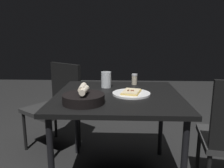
# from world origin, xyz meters

# --- Properties ---
(dining_table) EXTENTS (0.92, 0.91, 0.71)m
(dining_table) POSITION_xyz_m (0.00, 0.00, 0.64)
(dining_table) COLOR black
(dining_table) RESTS_ON ground
(pizza_plate) EXTENTS (0.28, 0.28, 0.04)m
(pizza_plate) POSITION_xyz_m (-0.10, 0.01, 0.72)
(pizza_plate) COLOR white
(pizza_plate) RESTS_ON dining_table
(bread_basket) EXTENTS (0.27, 0.27, 0.12)m
(bread_basket) POSITION_xyz_m (0.22, 0.24, 0.74)
(bread_basket) COLOR black
(bread_basket) RESTS_ON dining_table
(beer_glass) EXTENTS (0.08, 0.08, 0.13)m
(beer_glass) POSITION_xyz_m (0.10, -0.22, 0.77)
(beer_glass) COLOR silver
(beer_glass) RESTS_ON dining_table
(pepper_shaker) EXTENTS (0.05, 0.05, 0.09)m
(pepper_shaker) POSITION_xyz_m (-0.14, -0.34, 0.75)
(pepper_shaker) COLOR #BFB299
(pepper_shaker) RESTS_ON dining_table
(chair_far) EXTENTS (0.61, 0.61, 0.85)m
(chair_far) POSITION_xyz_m (0.62, -0.55, 0.49)
(chair_far) COLOR #262626
(chair_far) RESTS_ON ground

